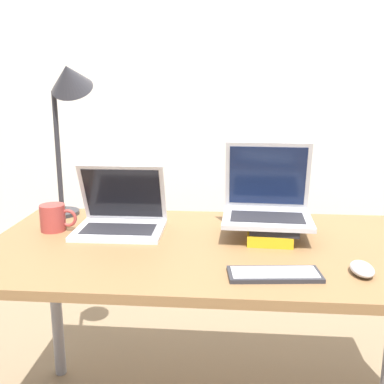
# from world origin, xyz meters

# --- Properties ---
(wall_back) EXTENTS (8.00, 0.05, 2.70)m
(wall_back) POSITION_xyz_m (0.00, 1.53, 1.35)
(wall_back) COLOR silver
(wall_back) RESTS_ON ground_plane
(desk) EXTENTS (1.58, 0.79, 0.78)m
(desk) POSITION_xyz_m (0.00, 0.40, 0.70)
(desk) COLOR brown
(desk) RESTS_ON ground_plane
(laptop_left) EXTENTS (0.32, 0.25, 0.24)m
(laptop_left) POSITION_xyz_m (-0.37, 0.52, 0.83)
(laptop_left) COLOR silver
(laptop_left) RESTS_ON desk
(book_stack) EXTENTS (0.19, 0.25, 0.06)m
(book_stack) POSITION_xyz_m (0.18, 0.48, 0.81)
(book_stack) COLOR gold
(book_stack) RESTS_ON desk
(laptop_on_books) EXTENTS (0.32, 0.27, 0.27)m
(laptop_on_books) POSITION_xyz_m (0.17, 0.52, 0.89)
(laptop_on_books) COLOR #B2B2B7
(laptop_on_books) RESTS_ON book_stack
(wireless_keyboard) EXTENTS (0.27, 0.13, 0.01)m
(wireless_keyboard) POSITION_xyz_m (0.16, 0.15, 0.79)
(wireless_keyboard) COLOR #28282D
(wireless_keyboard) RESTS_ON desk
(mouse) EXTENTS (0.06, 0.11, 0.03)m
(mouse) POSITION_xyz_m (0.41, 0.18, 0.79)
(mouse) COLOR #B2B2B7
(mouse) RESTS_ON desk
(mug) EXTENTS (0.14, 0.09, 0.10)m
(mug) POSITION_xyz_m (-0.61, 0.49, 0.83)
(mug) COLOR #9E3833
(mug) RESTS_ON desk
(desk_lamp) EXTENTS (0.23, 0.20, 0.64)m
(desk_lamp) POSITION_xyz_m (-0.59, 0.67, 1.26)
(desk_lamp) COLOR #28282D
(desk_lamp) RESTS_ON desk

